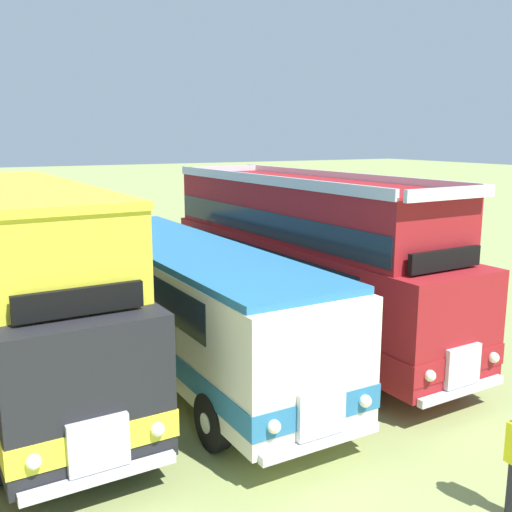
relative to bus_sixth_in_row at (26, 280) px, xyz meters
The scene contains 3 objects.
bus_sixth_in_row is the anchor object (origin of this frame).
bus_seventh_in_row 3.55m from the bus_sixth_in_row, ahead, with size 2.91×10.94×2.99m.
bus_eighth_in_row 6.91m from the bus_sixth_in_row, ahead, with size 3.07×10.73×4.52m.
Camera 1 is at (3.75, -13.04, 5.48)m, focal length 41.78 mm.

